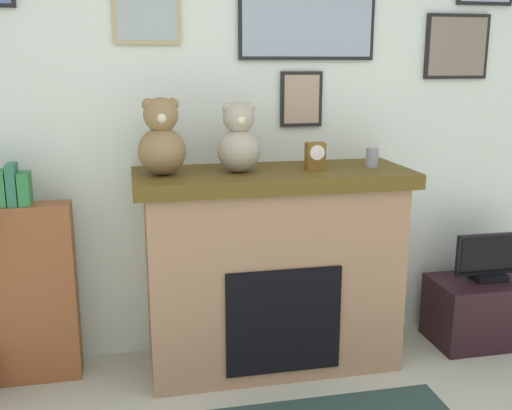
{
  "coord_description": "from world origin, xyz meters",
  "views": [
    {
      "loc": [
        -0.67,
        -1.48,
        1.72
      ],
      "look_at": [
        -0.0,
        1.66,
        0.95
      ],
      "focal_mm": 41.97,
      "sensor_mm": 36.0,
      "label": 1
    }
  ],
  "objects": [
    {
      "name": "tv_stand",
      "position": [
        1.47,
        1.64,
        0.2
      ],
      "size": [
        0.68,
        0.4,
        0.41
      ],
      "primitive_type": "cube",
      "color": "black",
      "rests_on": "ground_plane"
    },
    {
      "name": "back_wall",
      "position": [
        0.0,
        2.0,
        1.31
      ],
      "size": [
        5.2,
        0.15,
        2.6
      ],
      "color": "silver",
      "rests_on": "ground_plane"
    },
    {
      "name": "teddy_bear_cream",
      "position": [
        -0.51,
        1.64,
        1.33
      ],
      "size": [
        0.25,
        0.25,
        0.4
      ],
      "color": "olive",
      "rests_on": "fireplace"
    },
    {
      "name": "mantel_clock",
      "position": [
        0.33,
        1.64,
        1.22
      ],
      "size": [
        0.1,
        0.08,
        0.15
      ],
      "color": "brown",
      "rests_on": "fireplace"
    },
    {
      "name": "fireplace",
      "position": [
        0.09,
        1.66,
        0.58
      ],
      "size": [
        1.52,
        0.62,
        1.15
      ],
      "color": "#997252",
      "rests_on": "ground_plane"
    },
    {
      "name": "bookshelf",
      "position": [
        -1.21,
        1.74,
        0.54
      ],
      "size": [
        0.43,
        0.16,
        1.22
      ],
      "color": "brown",
      "rests_on": "ground_plane"
    },
    {
      "name": "teddy_bear_grey",
      "position": [
        -0.1,
        1.64,
        1.32
      ],
      "size": [
        0.23,
        0.23,
        0.38
      ],
      "color": "#9E977E",
      "rests_on": "fireplace"
    },
    {
      "name": "candle_jar",
      "position": [
        0.66,
        1.64,
        1.2
      ],
      "size": [
        0.07,
        0.07,
        0.11
      ],
      "primitive_type": "cylinder",
      "color": "gray",
      "rests_on": "fireplace"
    },
    {
      "name": "television",
      "position": [
        1.47,
        1.64,
        0.54
      ],
      "size": [
        0.45,
        0.14,
        0.3
      ],
      "color": "black",
      "rests_on": "tv_stand"
    }
  ]
}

